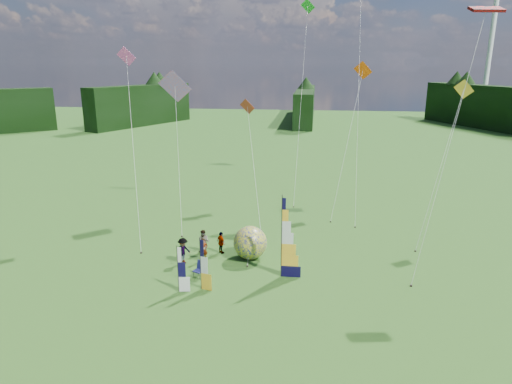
# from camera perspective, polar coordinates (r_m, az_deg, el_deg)

# --- Properties ---
(ground) EXTENTS (220.00, 220.00, 0.00)m
(ground) POSITION_cam_1_polar(r_m,az_deg,el_deg) (26.86, 1.05, -13.81)
(ground) COLOR #445F20
(ground) RESTS_ON ground
(treeline_ring) EXTENTS (210.00, 210.00, 8.00)m
(treeline_ring) POSITION_cam_1_polar(r_m,az_deg,el_deg) (25.12, 1.09, -5.87)
(treeline_ring) COLOR black
(treeline_ring) RESTS_ON ground
(turbine_right) EXTENTS (8.00, 1.20, 30.00)m
(turbine_right) POSITION_cam_1_polar(r_m,az_deg,el_deg) (132.20, 27.14, 14.99)
(turbine_right) COLOR silver
(turbine_right) RESTS_ON ground
(feather_banner_main) EXTENTS (1.43, 0.10, 5.30)m
(feather_banner_main) POSITION_cam_1_polar(r_m,az_deg,el_deg) (28.90, 3.21, -5.78)
(feather_banner_main) COLOR #0D0933
(feather_banner_main) RESTS_ON ground
(side_banner_left) EXTENTS (0.91, 0.33, 3.25)m
(side_banner_left) POSITION_cam_1_polar(r_m,az_deg,el_deg) (27.90, -6.95, -8.99)
(side_banner_left) COLOR yellow
(side_banner_left) RESTS_ON ground
(side_banner_far) EXTENTS (0.87, 0.22, 2.89)m
(side_banner_far) POSITION_cam_1_polar(r_m,az_deg,el_deg) (27.87, -9.73, -9.56)
(side_banner_far) COLOR white
(side_banner_far) RESTS_ON ground
(bol_inflatable) EXTENTS (2.93, 2.93, 2.36)m
(bol_inflatable) POSITION_cam_1_polar(r_m,az_deg,el_deg) (32.03, -0.73, -6.35)
(bol_inflatable) COLOR #030D72
(bol_inflatable) RESTS_ON ground
(spectator_a) EXTENTS (0.72, 0.65, 1.64)m
(spectator_a) POSITION_cam_1_polar(r_m,az_deg,el_deg) (31.97, -6.57, -7.20)
(spectator_a) COLOR #66594C
(spectator_a) RESTS_ON ground
(spectator_b) EXTENTS (0.90, 0.55, 1.74)m
(spectator_b) POSITION_cam_1_polar(r_m,az_deg,el_deg) (33.23, -6.55, -6.19)
(spectator_b) COLOR #66594C
(spectator_b) RESTS_ON ground
(spectator_c) EXTENTS (1.00, 1.26, 1.86)m
(spectator_c) POSITION_cam_1_polar(r_m,az_deg,el_deg) (31.71, -9.10, -7.29)
(spectator_c) COLOR #66594C
(spectator_c) RESTS_ON ground
(spectator_d) EXTENTS (0.93, 0.97, 1.63)m
(spectator_d) POSITION_cam_1_polar(r_m,az_deg,el_deg) (33.08, -4.38, -6.33)
(spectator_d) COLOR #66594C
(spectator_d) RESTS_ON ground
(camp_chair) EXTENTS (0.83, 0.83, 1.09)m
(camp_chair) POSITION_cam_1_polar(r_m,az_deg,el_deg) (29.78, -7.19, -9.62)
(camp_chair) COLOR #151749
(camp_chair) RESTS_ON ground
(kite_whale) EXTENTS (5.77, 15.26, 23.14)m
(kite_whale) POSITION_cam_1_polar(r_m,az_deg,el_deg) (42.62, 12.76, 13.20)
(kite_whale) COLOR black
(kite_whale) RESTS_ON ground
(kite_rainbow_delta) EXTENTS (9.63, 13.58, 13.66)m
(kite_rainbow_delta) POSITION_cam_1_polar(r_m,az_deg,el_deg) (38.69, -9.77, 6.04)
(kite_rainbow_delta) COLOR #DD4527
(kite_rainbow_delta) RESTS_ON ground
(kite_parafoil) EXTENTS (8.36, 9.89, 18.56)m
(kite_parafoil) POSITION_cam_1_polar(r_m,az_deg,el_deg) (30.73, 23.19, 7.10)
(kite_parafoil) COLOR #B6080A
(kite_parafoil) RESTS_ON ground
(small_kite_red) EXTENTS (7.76, 12.07, 10.53)m
(small_kite_red) POSITION_cam_1_polar(r_m,az_deg,el_deg) (40.35, -0.32, 4.41)
(small_kite_red) COLOR #BF3C25
(small_kite_red) RESTS_ON ground
(small_kite_orange) EXTENTS (5.77, 10.66, 14.01)m
(small_kite_orange) POSITION_cam_1_polar(r_m,az_deg,el_deg) (42.10, 11.41, 6.99)
(small_kite_orange) COLOR #E84E08
(small_kite_orange) RESTS_ON ground
(small_kite_yellow) EXTENTS (6.29, 8.25, 12.58)m
(small_kite_yellow) POSITION_cam_1_polar(r_m,az_deg,el_deg) (36.80, 22.14, 3.73)
(small_kite_yellow) COLOR gold
(small_kite_yellow) RESTS_ON ground
(small_kite_pink) EXTENTS (6.11, 9.88, 15.04)m
(small_kite_pink) POSITION_cam_1_polar(r_m,az_deg,el_deg) (35.85, -15.15, 6.06)
(small_kite_pink) COLOR #D44B98
(small_kite_pink) RESTS_ON ground
(small_kite_green) EXTENTS (3.89, 12.33, 20.16)m
(small_kite_green) POSITION_cam_1_polar(r_m,az_deg,el_deg) (46.46, 5.67, 11.86)
(small_kite_green) COLOR green
(small_kite_green) RESTS_ON ground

